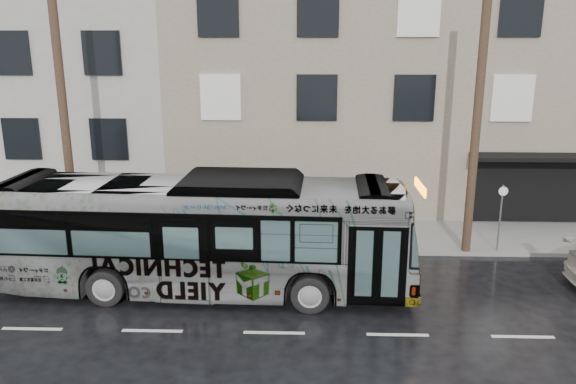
% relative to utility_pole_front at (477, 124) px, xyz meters
% --- Properties ---
extents(ground, '(120.00, 120.00, 0.00)m').
position_rel_utility_pole_front_xyz_m(ground, '(-6.50, -3.30, -4.65)').
color(ground, black).
rests_on(ground, ground).
extents(sidewalk, '(90.00, 3.60, 0.15)m').
position_rel_utility_pole_front_xyz_m(sidewalk, '(-6.50, 1.60, -4.58)').
color(sidewalk, gray).
rests_on(sidewalk, ground).
extents(building_taupe, '(20.00, 12.00, 11.00)m').
position_rel_utility_pole_front_xyz_m(building_taupe, '(-1.50, 9.40, 0.85)').
color(building_taupe, gray).
rests_on(building_taupe, ground).
extents(utility_pole_front, '(0.30, 0.30, 9.00)m').
position_rel_utility_pole_front_xyz_m(utility_pole_front, '(0.00, 0.00, 0.00)').
color(utility_pole_front, '#4A3525').
rests_on(utility_pole_front, sidewalk).
extents(utility_pole_rear, '(0.30, 0.30, 9.00)m').
position_rel_utility_pole_front_xyz_m(utility_pole_rear, '(-14.00, 0.00, 0.00)').
color(utility_pole_rear, '#4A3525').
rests_on(utility_pole_rear, sidewalk).
extents(sign_post, '(0.06, 0.06, 2.40)m').
position_rel_utility_pole_front_xyz_m(sign_post, '(1.10, 0.00, -3.30)').
color(sign_post, slate).
rests_on(sign_post, sidewalk).
extents(bus, '(12.88, 3.52, 3.56)m').
position_rel_utility_pole_front_xyz_m(bus, '(-8.87, -3.17, -2.87)').
color(bus, '#B2B2B2').
rests_on(bus, ground).
extents(dark_sedan, '(4.45, 1.91, 1.43)m').
position_rel_utility_pole_front_xyz_m(dark_sedan, '(-13.81, -2.17, -3.94)').
color(dark_sedan, black).
rests_on(dark_sedan, ground).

